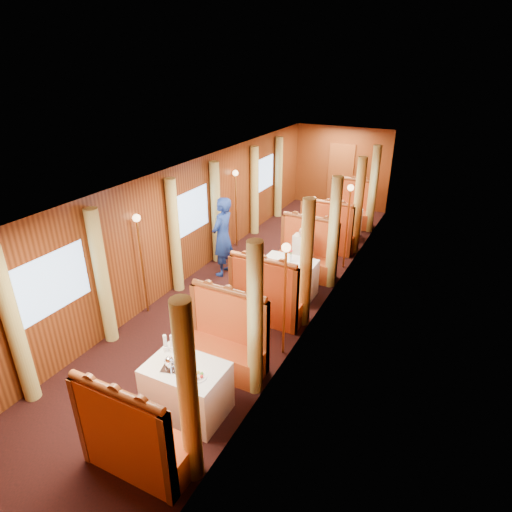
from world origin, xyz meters
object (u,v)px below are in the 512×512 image
Objects in this scene: banquette_far_aft at (350,210)px; rose_vase_far at (342,203)px; teapot_right at (177,368)px; teapot_back at (180,359)px; banquette_mid_aft at (306,257)px; teapot_left at (170,364)px; tea_tray at (176,368)px; banquette_near_fwd at (135,442)px; table_near at (187,389)px; banquette_far_fwd at (327,234)px; passenger at (302,249)px; fruit_plate at (198,376)px; table_far at (339,223)px; table_mid at (288,279)px; banquette_mid_fwd at (267,300)px; banquette_near_aft at (225,345)px; rose_vase_mid at (291,253)px; steward at (223,237)px.

banquette_far_aft is 1.12m from rose_vase_far.
teapot_back is (-0.07, 0.16, 0.00)m from teapot_right.
banquette_mid_aft reaches higher than teapot_right.
tea_tray is at bearing 50.29° from teapot_left.
banquette_mid_aft is (0.00, 5.53, 0.00)m from banquette_near_fwd.
table_near is 5.99m from banquette_far_fwd.
teapot_right is 0.19× the size of passenger.
fruit_plate is at bearing 13.82° from teapot_left.
rose_vase_far reaches higher than table_far.
table_mid is 0.82m from passenger.
banquette_mid_fwd reaches higher than rose_vase_far.
banquette_far_aft is at bearing 90.00° from table_mid.
banquette_near_aft is 1.47m from banquette_mid_fwd.
banquette_far_aft is 3.72× the size of rose_vase_mid.
rose_vase_far is at bearing 89.53° from table_mid.
table_far is 0.78× the size of banquette_far_aft.
table_mid is 0.78× the size of banquette_far_fwd.
banquette_far_aft reaches higher than teapot_right.
fruit_plate is at bearing -88.08° from rose_vase_far.
banquette_near_fwd reaches higher than table_near.
steward is at bearing 109.09° from banquette_near_fwd.
banquette_mid_aft is 4.63m from fruit_plate.
passenger is at bearing 88.79° from tea_tray.
passenger is (-0.00, 5.25, 0.32)m from banquette_near_fwd.
passenger is at bearing 98.06° from teapot_left.
table_near is at bearing -90.00° from banquette_mid_aft.
teapot_back is at bearing 160.80° from fruit_plate.
rose_vase_mid is at bearing 88.14° from tea_tray.
table_near is 4.13m from steward.
fruit_plate is at bearing -85.75° from table_mid.
banquette_far_aft is (0.00, 9.03, 0.00)m from banquette_near_fwd.
banquette_far_aft is (0.00, 4.51, 0.05)m from table_mid.
table_mid is 0.78× the size of banquette_far_aft.
teapot_left is at bearing -91.39° from rose_vase_far.
banquette_mid_fwd is at bearing 109.23° from teapot_back.
banquette_mid_fwd is 3.50m from banquette_far_fwd.
banquette_mid_fwd reaches higher than passenger.
table_near is 1.38× the size of passenger.
teapot_back is (-0.10, 1.05, 0.39)m from banquette_near_fwd.
teapot_left is (-0.14, -8.14, 0.40)m from banquette_far_aft.
banquette_far_aft is 3.94× the size of tea_tray.
steward is (-1.50, 3.87, 0.06)m from teapot_left.
banquette_near_fwd reaches higher than tea_tray.
banquette_far_fwd is at bearing 112.59° from teapot_right.
banquette_near_aft reaches higher than tea_tray.
rose_vase_mid is (0.03, -3.48, 0.55)m from table_far.
rose_vase_mid reaches higher than teapot_back.
passenger reaches higher than rose_vase_far.
rose_vase_mid reaches higher than table_near.
teapot_right is (-0.03, -6.11, 0.38)m from banquette_far_fwd.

